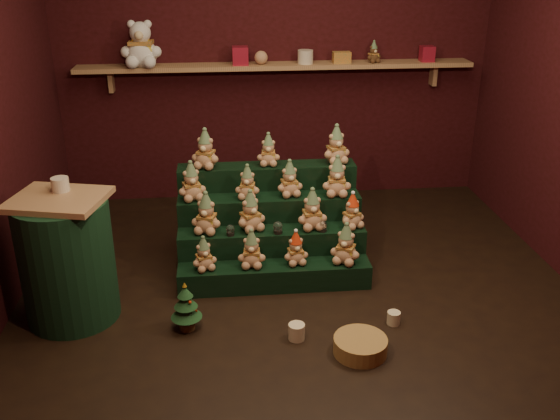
{
  "coord_description": "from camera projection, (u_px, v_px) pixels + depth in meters",
  "views": [
    {
      "loc": [
        -0.53,
        -3.82,
        2.33
      ],
      "look_at": [
        -0.13,
        0.25,
        0.57
      ],
      "focal_mm": 40.0,
      "sensor_mm": 36.0,
      "label": 1
    }
  ],
  "objects": [
    {
      "name": "ground",
      "position": [
        301.0,
        296.0,
        4.46
      ],
      "size": [
        4.0,
        4.0,
        0.0
      ],
      "primitive_type": "plane",
      "color": "black",
      "rests_on": "ground"
    },
    {
      "name": "back_wall",
      "position": [
        275.0,
        51.0,
        5.79
      ],
      "size": [
        4.0,
        0.1,
        2.8
      ],
      "primitive_type": "cube",
      "color": "black",
      "rests_on": "ground"
    },
    {
      "name": "front_wall",
      "position": [
        389.0,
        252.0,
        2.04
      ],
      "size": [
        4.0,
        0.1,
        2.8
      ],
      "primitive_type": "cube",
      "color": "black",
      "rests_on": "ground"
    },
    {
      "name": "back_shelf",
      "position": [
        277.0,
        66.0,
        5.67
      ],
      "size": [
        3.6,
        0.26,
        0.24
      ],
      "color": "#AB7D55",
      "rests_on": "ground"
    },
    {
      "name": "riser_tier_front",
      "position": [
        275.0,
        276.0,
        4.55
      ],
      "size": [
        1.4,
        0.22,
        0.18
      ],
      "primitive_type": "cube",
      "color": "black",
      "rests_on": "ground"
    },
    {
      "name": "riser_tier_midfront",
      "position": [
        272.0,
        252.0,
        4.71
      ],
      "size": [
        1.4,
        0.22,
        0.36
      ],
      "primitive_type": "cube",
      "color": "black",
      "rests_on": "ground"
    },
    {
      "name": "riser_tier_midback",
      "position": [
        270.0,
        229.0,
        4.88
      ],
      "size": [
        1.4,
        0.22,
        0.54
      ],
      "primitive_type": "cube",
      "color": "black",
      "rests_on": "ground"
    },
    {
      "name": "riser_tier_back",
      "position": [
        267.0,
        207.0,
        5.05
      ],
      "size": [
        1.4,
        0.22,
        0.72
      ],
      "primitive_type": "cube",
      "color": "black",
      "rests_on": "ground"
    },
    {
      "name": "teddy_0",
      "position": [
        204.0,
        254.0,
        4.41
      ],
      "size": [
        0.22,
        0.21,
        0.25
      ],
      "primitive_type": null,
      "rotation": [
        0.0,
        0.0,
        0.35
      ],
      "color": "tan",
      "rests_on": "riser_tier_front"
    },
    {
      "name": "teddy_1",
      "position": [
        252.0,
        249.0,
        4.45
      ],
      "size": [
        0.21,
        0.2,
        0.28
      ],
      "primitive_type": null,
      "rotation": [
        0.0,
        0.0,
        -0.08
      ],
      "color": "tan",
      "rests_on": "riser_tier_front"
    },
    {
      "name": "teddy_2",
      "position": [
        296.0,
        248.0,
        4.49
      ],
      "size": [
        0.21,
        0.19,
        0.25
      ],
      "primitive_type": null,
      "rotation": [
        0.0,
        0.0,
        0.18
      ],
      "color": "tan",
      "rests_on": "riser_tier_front"
    },
    {
      "name": "teddy_3",
      "position": [
        346.0,
        244.0,
        4.5
      ],
      "size": [
        0.28,
        0.27,
        0.3
      ],
      "primitive_type": null,
      "rotation": [
        0.0,
        0.0,
        -0.46
      ],
      "color": "tan",
      "rests_on": "riser_tier_front"
    },
    {
      "name": "teddy_4",
      "position": [
        206.0,
        213.0,
        4.55
      ],
      "size": [
        0.27,
        0.25,
        0.31
      ],
      "primitive_type": null,
      "rotation": [
        0.0,
        0.0,
        -0.29
      ],
      "color": "tan",
      "rests_on": "riser_tier_midfront"
    },
    {
      "name": "teddy_5",
      "position": [
        250.0,
        211.0,
        4.59
      ],
      "size": [
        0.28,
        0.27,
        0.31
      ],
      "primitive_type": null,
      "rotation": [
        0.0,
        0.0,
        0.46
      ],
      "color": "tan",
      "rests_on": "riser_tier_midfront"
    },
    {
      "name": "teddy_6",
      "position": [
        312.0,
        209.0,
        4.61
      ],
      "size": [
        0.24,
        0.22,
        0.31
      ],
      "primitive_type": null,
      "rotation": [
        0.0,
        0.0,
        0.1
      ],
      "color": "tan",
      "rests_on": "riser_tier_midfront"
    },
    {
      "name": "teddy_7",
      "position": [
        352.0,
        211.0,
        4.64
      ],
      "size": [
        0.25,
        0.24,
        0.27
      ],
      "primitive_type": null,
      "rotation": [
        0.0,
        0.0,
        0.48
      ],
      "color": "tan",
      "rests_on": "riser_tier_midfront"
    },
    {
      "name": "teddy_8",
      "position": [
        191.0,
        181.0,
        4.66
      ],
      "size": [
        0.25,
        0.24,
        0.29
      ],
      "primitive_type": null,
      "rotation": [
        0.0,
        0.0,
        0.28
      ],
      "color": "tan",
      "rests_on": "riser_tier_midback"
    },
    {
      "name": "teddy_9",
      "position": [
        247.0,
        182.0,
        4.7
      ],
      "size": [
        0.21,
        0.2,
        0.26
      ],
      "primitive_type": null,
      "rotation": [
        0.0,
        0.0,
        -0.19
      ],
      "color": "tan",
      "rests_on": "riser_tier_midback"
    },
    {
      "name": "teddy_10",
      "position": [
        289.0,
        178.0,
        4.74
      ],
      "size": [
        0.23,
        0.21,
        0.28
      ],
      "primitive_type": null,
      "rotation": [
        0.0,
        0.0,
        0.2
      ],
      "color": "tan",
      "rests_on": "riser_tier_midback"
    },
    {
      "name": "teddy_11",
      "position": [
        337.0,
        176.0,
        4.74
      ],
      "size": [
        0.24,
        0.22,
        0.31
      ],
      "primitive_type": null,
      "rotation": [
        0.0,
        0.0,
        -0.09
      ],
      "color": "tan",
      "rests_on": "riser_tier_midback"
    },
    {
      "name": "teddy_12",
      "position": [
        205.0,
        149.0,
        4.79
      ],
      "size": [
        0.27,
        0.26,
        0.3
      ],
      "primitive_type": null,
      "rotation": [
        0.0,
        0.0,
        -0.35
      ],
      "color": "tan",
      "rests_on": "riser_tier_back"
    },
    {
      "name": "teddy_13",
      "position": [
        268.0,
        150.0,
        4.86
      ],
      "size": [
        0.19,
        0.18,
        0.25
      ],
      "primitive_type": null,
      "rotation": [
        0.0,
        0.0,
        -0.08
      ],
      "color": "tan",
      "rests_on": "riser_tier_back"
    },
    {
      "name": "teddy_14",
      "position": [
        336.0,
        145.0,
        4.9
      ],
      "size": [
        0.26,
        0.24,
        0.3
      ],
      "primitive_type": null,
      "rotation": [
        0.0,
        0.0,
        0.26
      ],
      "color": "tan",
      "rests_on": "riser_tier_back"
    },
    {
      "name": "snow_globe_a",
      "position": [
        230.0,
        230.0,
        4.54
      ],
      "size": [
        0.06,
        0.06,
        0.08
      ],
      "color": "black",
      "rests_on": "riser_tier_midfront"
    },
    {
      "name": "snow_globe_b",
      "position": [
        278.0,
        227.0,
        4.57
      ],
      "size": [
        0.07,
        0.07,
        0.09
      ],
      "color": "black",
      "rests_on": "riser_tier_midfront"
    },
    {
      "name": "snow_globe_c",
      "position": [
        323.0,
        226.0,
        4.61
      ],
      "size": [
        0.06,
        0.06,
        0.08
      ],
      "color": "black",
      "rests_on": "riser_tier_midfront"
    },
    {
      "name": "side_table",
      "position": [
        67.0,
        259.0,
        4.07
      ],
      "size": [
        0.66,
        0.61,
        0.87
      ],
      "rotation": [
        0.0,
        0.0,
        -0.24
      ],
      "color": "#AB7D55",
      "rests_on": "ground"
    },
    {
      "name": "table_ornament",
      "position": [
        60.0,
        184.0,
        3.97
      ],
      "size": [
        0.11,
        0.11,
        0.09
      ],
      "primitive_type": "cylinder",
      "color": "beige",
      "rests_on": "side_table"
    },
    {
      "name": "mini_christmas_tree",
      "position": [
        186.0,
        307.0,
        4.02
      ],
      "size": [
        0.2,
        0.2,
        0.35
      ],
      "rotation": [
        0.0,
        0.0,
        -0.24
      ],
      "color": "#443018",
      "rests_on": "ground"
    },
    {
      "name": "mug_left",
      "position": [
        297.0,
        332.0,
        3.97
      ],
      "size": [
        0.11,
        0.11,
        0.11
      ],
      "primitive_type": "cylinder",
      "color": "beige",
      "rests_on": "ground"
    },
    {
      "name": "mug_right",
      "position": [
        394.0,
        318.0,
        4.13
      ],
      "size": [
        0.09,
        0.09,
        0.09
      ],
      "primitive_type": "cylinder",
      "color": "beige",
      "rests_on": "ground"
    },
    {
      "name": "wicker_basket",
      "position": [
        360.0,
        346.0,
        3.83
      ],
      "size": [
        0.43,
        0.43,
        0.1
      ],
      "primitive_type": "cylinder",
      "rotation": [
        0.0,
        0.0,
        -0.35
      ],
      "color": "#A17941",
      "rests_on": "ground"
    },
    {
      "name": "white_bear",
      "position": [
        140.0,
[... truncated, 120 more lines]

